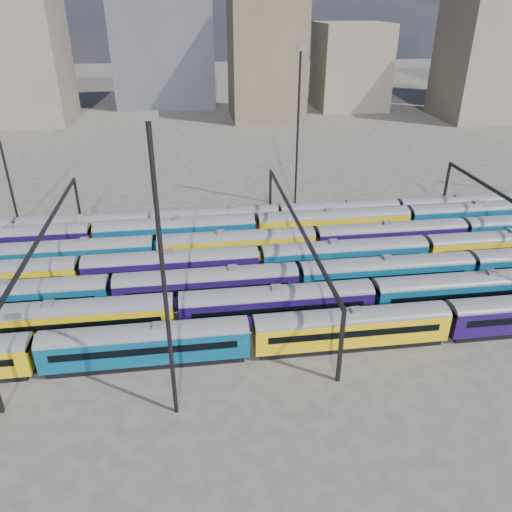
{
  "coord_description": "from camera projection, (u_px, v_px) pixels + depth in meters",
  "views": [
    {
      "loc": [
        -2.48,
        -54.95,
        31.89
      ],
      "look_at": [
        5.03,
        0.55,
        3.0
      ],
      "focal_mm": 35.0,
      "sensor_mm": 36.0,
      "label": 1
    }
  ],
  "objects": [
    {
      "name": "gantry_2",
      "position": [
        297.0,
        228.0,
        61.39
      ],
      "size": [
        0.35,
        40.35,
        8.03
      ],
      "color": "black",
      "rests_on": "ground"
    },
    {
      "name": "rake_6",
      "position": [
        85.0,
        224.0,
        73.19
      ],
      "size": [
        133.95,
        2.8,
        4.7
      ],
      "color": "black",
      "rests_on": "ground"
    },
    {
      "name": "mast_2",
      "position": [
        163.0,
        271.0,
        36.93
      ],
      "size": [
        1.4,
        0.5,
        25.6
      ],
      "color": "black",
      "rests_on": "ground"
    },
    {
      "name": "rake_3",
      "position": [
        172.0,
        265.0,
        61.36
      ],
      "size": [
        152.57,
        3.19,
        5.37
      ],
      "color": "black",
      "rests_on": "ground"
    },
    {
      "name": "ground",
      "position": [
        217.0,
        281.0,
        63.31
      ],
      "size": [
        500.0,
        500.0,
        0.0
      ],
      "primitive_type": "plane",
      "color": "#423D37",
      "rests_on": "ground"
    },
    {
      "name": "rake_4",
      "position": [
        315.0,
        239.0,
        68.08
      ],
      "size": [
        128.64,
        3.14,
        5.29
      ],
      "color": "black",
      "rests_on": "ground"
    },
    {
      "name": "rake_1",
      "position": [
        176.0,
        309.0,
        52.65
      ],
      "size": [
        128.48,
        3.13,
        5.28
      ],
      "color": "black",
      "rests_on": "ground"
    },
    {
      "name": "rake_0",
      "position": [
        447.0,
        317.0,
        51.62
      ],
      "size": [
        122.26,
        2.98,
        5.02
      ],
      "color": "black",
      "rests_on": "ground"
    },
    {
      "name": "mast_3",
      "position": [
        298.0,
        125.0,
        79.83
      ],
      "size": [
        1.4,
        0.5,
        25.6
      ],
      "color": "black",
      "rests_on": "ground"
    },
    {
      "name": "rake_2",
      "position": [
        111.0,
        290.0,
        56.17
      ],
      "size": [
        128.73,
        3.14,
        5.29
      ],
      "color": "black",
      "rests_on": "ground"
    },
    {
      "name": "gantry_1",
      "position": [
        43.0,
        242.0,
        57.81
      ],
      "size": [
        0.35,
        40.35,
        8.03
      ],
      "color": "black",
      "rests_on": "ground"
    },
    {
      "name": "rake_5",
      "position": [
        256.0,
        226.0,
        71.52
      ],
      "size": [
        136.33,
        3.32,
        5.61
      ],
      "color": "black",
      "rests_on": "ground"
    }
  ]
}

